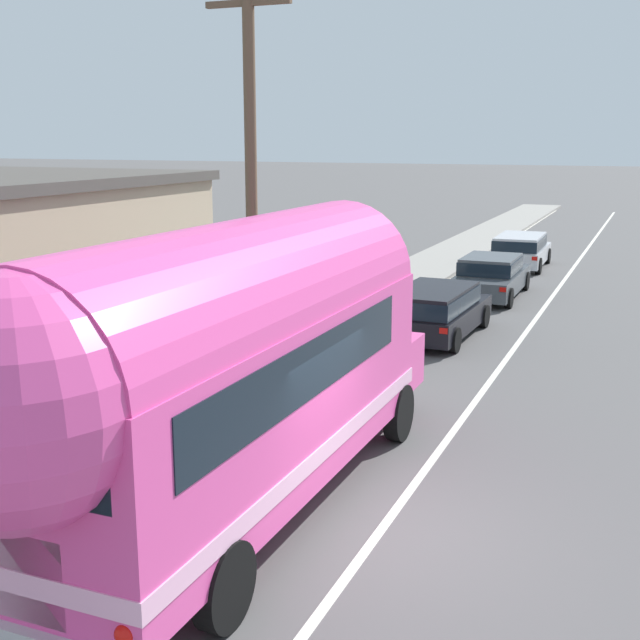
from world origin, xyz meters
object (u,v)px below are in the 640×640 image
(painted_bus, at_px, (223,363))
(car_second, at_px, (491,275))
(car_third, at_px, (521,249))
(utility_pole, at_px, (251,177))
(car_lead, at_px, (435,309))

(painted_bus, height_order, car_second, painted_bus)
(painted_bus, height_order, car_third, painted_bus)
(utility_pole, height_order, painted_bus, utility_pole)
(painted_bus, bearing_deg, car_third, 90.03)
(utility_pole, bearing_deg, car_third, 82.49)
(utility_pole, height_order, car_second, utility_pole)
(car_lead, relative_size, car_second, 0.95)
(car_second, bearing_deg, utility_pole, -101.91)
(utility_pole, xyz_separation_m, car_second, (2.56, 12.15, -3.68))
(car_second, bearing_deg, painted_bus, -90.25)
(car_lead, relative_size, car_third, 1.02)
(utility_pole, bearing_deg, painted_bus, -66.53)
(utility_pole, relative_size, car_third, 1.91)
(painted_bus, xyz_separation_m, car_lead, (-0.17, 11.58, -1.51))
(car_second, bearing_deg, car_lead, -92.21)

